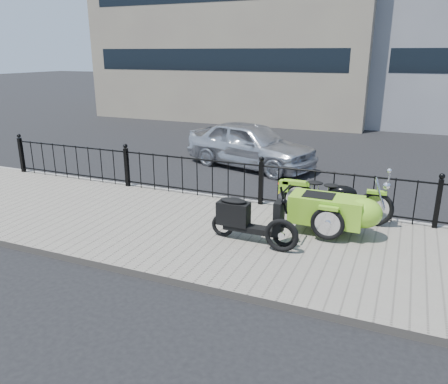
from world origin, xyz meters
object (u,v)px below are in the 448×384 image
at_px(motorcycle_sidecar, 337,208).
at_px(spare_tire, 282,235).
at_px(sedan_car, 250,145).
at_px(scooter, 247,218).

bearing_deg(motorcycle_sidecar, spare_tire, -120.06).
height_order(motorcycle_sidecar, sedan_car, sedan_car).
bearing_deg(spare_tire, scooter, 162.43).
xyz_separation_m(motorcycle_sidecar, sedan_car, (-3.28, 4.41, 0.10)).
relative_size(motorcycle_sidecar, spare_tire, 3.89).
bearing_deg(sedan_car, spare_tire, -139.86).
bearing_deg(scooter, motorcycle_sidecar, 35.43).
relative_size(scooter, spare_tire, 2.68).
height_order(motorcycle_sidecar, spare_tire, motorcycle_sidecar).
bearing_deg(sedan_car, motorcycle_sidecar, -127.79).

